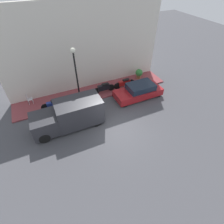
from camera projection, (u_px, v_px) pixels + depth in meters
name	position (u px, v px, depth m)	size (l,w,h in m)	color
ground_plane	(118.00, 130.00, 12.85)	(60.00, 60.00, 0.00)	#47474C
sidewalk	(94.00, 92.00, 16.36)	(2.41, 14.17, 0.11)	brown
building_facade	(85.00, 48.00, 14.85)	(0.30, 14.17, 7.45)	silver
parked_car	(139.00, 91.00, 15.53)	(1.76, 4.26, 1.29)	maroon
delivery_van	(69.00, 115.00, 12.51)	(1.93, 5.00, 2.09)	#2D2D33
motorcycle_black	(104.00, 88.00, 15.97)	(0.30, 2.13, 0.89)	black
motorcycle_blue	(54.00, 104.00, 14.27)	(0.30, 1.99, 0.79)	navy
motorcycle_red	(124.00, 83.00, 16.60)	(0.30, 2.15, 0.84)	#B21E1E
streetlamp	(75.00, 66.00, 13.02)	(0.39, 0.39, 4.73)	black
potted_plant	(139.00, 73.00, 17.82)	(0.73, 0.73, 0.98)	brown
cafe_chair	(29.00, 99.00, 14.69)	(0.40, 0.40, 0.88)	silver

